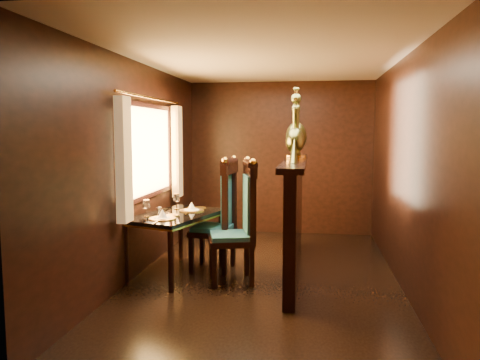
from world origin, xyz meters
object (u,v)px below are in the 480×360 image
(chair_left, at_px, (242,218))
(peacock_right, at_px, (296,124))
(chair_right, at_px, (223,212))
(peacock_left, at_px, (295,129))
(dining_table, at_px, (176,220))

(chair_left, xyz_separation_m, peacock_right, (0.56, 0.69, 1.05))
(chair_left, height_order, chair_right, chair_left)
(peacock_left, height_order, peacock_right, peacock_right)
(dining_table, relative_size, peacock_right, 1.66)
(dining_table, height_order, chair_right, chair_right)
(chair_left, relative_size, chair_right, 1.01)
(dining_table, distance_m, chair_right, 0.58)
(chair_left, relative_size, peacock_right, 1.66)
(chair_left, xyz_separation_m, chair_right, (-0.29, 0.37, -0.00))
(dining_table, xyz_separation_m, chair_right, (0.52, 0.24, 0.07))
(chair_right, bearing_deg, dining_table, -150.25)
(chair_right, relative_size, peacock_right, 1.65)
(chair_right, distance_m, peacock_right, 1.40)
(dining_table, height_order, peacock_left, peacock_left)
(peacock_left, relative_size, peacock_right, 0.84)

